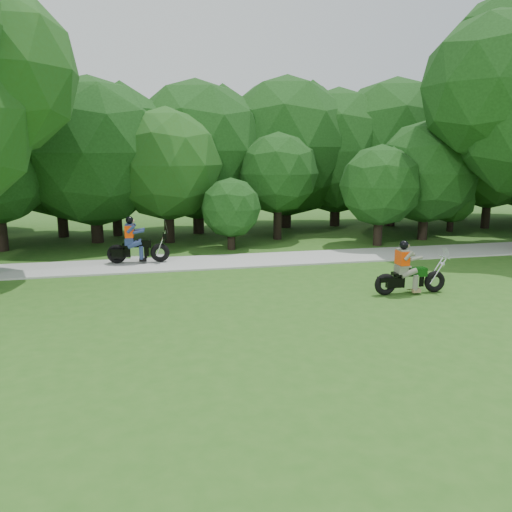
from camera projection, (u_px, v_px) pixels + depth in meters
name	position (u px, v px, depth m)	size (l,w,h in m)	color
ground	(363.00, 339.00, 10.62)	(100.00, 100.00, 0.00)	#2B5B1A
walkway	(272.00, 259.00, 18.26)	(60.00, 2.20, 0.06)	#ACACA7
tree_line	(257.00, 155.00, 24.10)	(39.85, 12.11, 7.63)	black
chopper_motorcycle	(407.00, 274.00, 13.85)	(2.13, 0.57, 1.52)	black
touring_motorcycle	(134.00, 246.00, 17.44)	(2.17, 0.68, 1.65)	black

